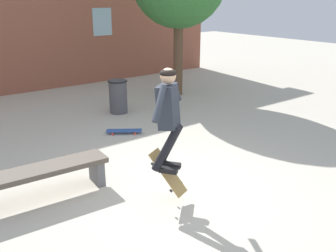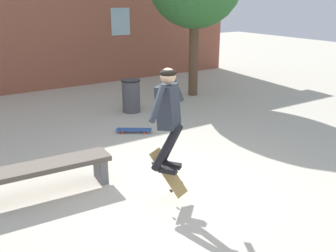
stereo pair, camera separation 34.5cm
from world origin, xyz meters
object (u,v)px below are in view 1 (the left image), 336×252
skateboard_resting (124,131)px  skater (168,111)px  park_bench (44,175)px  trash_bin (118,96)px  skateboard_flipping (168,173)px

skateboard_resting → skater: bearing=-74.2°
park_bench → trash_bin: trash_bin is taller
skateboard_flipping → skateboard_resting: skateboard_flipping is taller
skater → skateboard_flipping: size_ratio=2.14×
park_bench → skateboard_flipping: 1.83m
skater → skateboard_resting: (0.97, 2.88, -1.32)m
skater → skateboard_flipping: (0.06, 0.09, -0.97)m
park_bench → trash_bin: (3.04, 3.10, 0.08)m
skateboard_resting → trash_bin: bearing=98.5°
park_bench → skateboard_resting: park_bench is taller
park_bench → skater: 2.10m
skateboard_resting → skateboard_flipping: bearing=-73.6°
park_bench → skateboard_flipping: size_ratio=2.83×
park_bench → skateboard_resting: size_ratio=2.59×
park_bench → skater: size_ratio=1.32×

